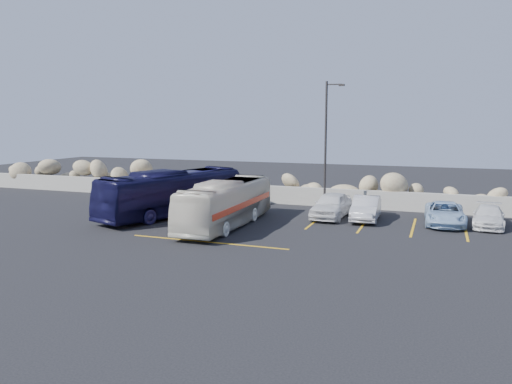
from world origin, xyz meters
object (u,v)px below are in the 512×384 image
(tour_coach, at_px, (172,193))
(vintage_bus, at_px, (226,203))
(lamppost, at_px, (326,143))
(car_c, at_px, (489,216))
(car_a, at_px, (331,205))
(car_b, at_px, (366,208))
(car_d, at_px, (445,214))

(tour_coach, bearing_deg, vintage_bus, -2.62)
(lamppost, xyz_separation_m, car_c, (9.11, -0.92, -3.74))
(vintage_bus, bearing_deg, lamppost, 53.15)
(lamppost, relative_size, car_a, 1.83)
(tour_coach, bearing_deg, car_c, 28.54)
(car_b, xyz_separation_m, car_c, (6.46, 0.37, -0.12))
(car_d, bearing_deg, car_a, 179.26)
(lamppost, height_order, car_b, lamppost)
(car_c, bearing_deg, vintage_bus, -155.94)
(car_a, distance_m, car_b, 2.00)
(car_b, height_order, car_c, car_b)
(lamppost, relative_size, vintage_bus, 0.90)
(car_d, bearing_deg, tour_coach, -171.92)
(tour_coach, height_order, car_d, tour_coach)
(vintage_bus, xyz_separation_m, car_a, (4.84, 4.31, -0.50))
(tour_coach, distance_m, car_a, 9.49)
(car_a, bearing_deg, tour_coach, -160.37)
(lamppost, distance_m, vintage_bus, 7.67)
(car_a, distance_m, car_d, 6.25)
(car_c, bearing_deg, tour_coach, -165.55)
(vintage_bus, relative_size, car_d, 2.01)
(vintage_bus, bearing_deg, car_a, 41.30)
(car_d, bearing_deg, car_b, 179.45)
(lamppost, xyz_separation_m, vintage_bus, (-4.18, -5.65, -3.05))
(tour_coach, xyz_separation_m, car_b, (11.08, 2.71, -0.70))
(car_b, bearing_deg, vintage_bus, -149.61)
(car_d, bearing_deg, car_c, 3.53)
(vintage_bus, relative_size, tour_coach, 0.90)
(car_a, bearing_deg, car_d, 5.00)
(vintage_bus, distance_m, car_d, 11.98)
(car_b, height_order, car_d, car_b)
(car_b, bearing_deg, car_d, -0.20)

